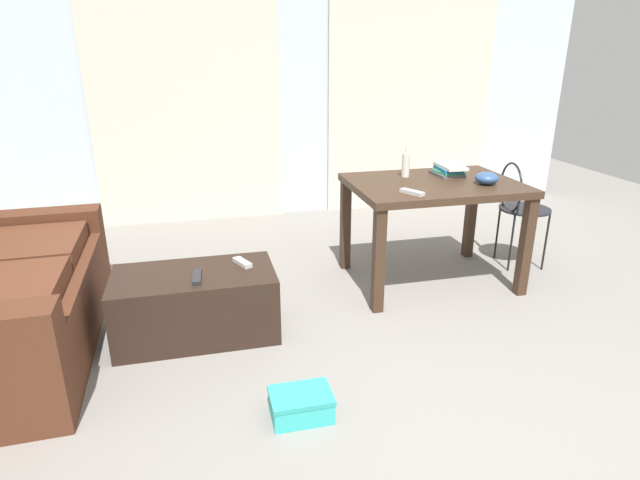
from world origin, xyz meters
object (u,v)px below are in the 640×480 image
craft_table (433,196)px  shoebox (301,405)px  tv_remote_on_table (412,192)px  bottle_near (406,165)px  bowl (487,178)px  coffee_table (196,304)px  book_stack (449,170)px  tv_remote_secondary (242,262)px  wire_chair (518,202)px  tv_remote_primary (197,277)px

craft_table → shoebox: (-1.24, -1.29, -0.58)m
craft_table → tv_remote_on_table: (-0.29, -0.27, 0.12)m
bottle_near → bowl: size_ratio=1.39×
coffee_table → bowl: bearing=7.0°
craft_table → bowl: bearing=-25.4°
book_stack → tv_remote_secondary: 1.70m
wire_chair → tv_remote_on_table: wire_chair is taller
book_stack → tv_remote_primary: 2.00m
coffee_table → tv_remote_secondary: size_ratio=5.91×
coffee_table → tv_remote_on_table: tv_remote_on_table is taller
wire_chair → tv_remote_secondary: wire_chair is taller
wire_chair → tv_remote_on_table: bearing=-159.4°
bowl → tv_remote_on_table: (-0.60, -0.12, -0.03)m
coffee_table → craft_table: craft_table is taller
coffee_table → wire_chair: (2.47, 0.53, 0.32)m
tv_remote_primary → wire_chair: bearing=17.3°
tv_remote_primary → shoebox: bearing=-58.6°
wire_chair → tv_remote_primary: size_ratio=4.36×
tv_remote_secondary → shoebox: (0.16, -0.96, -0.35)m
book_stack → shoebox: bearing=-134.5°
coffee_table → tv_remote_secondary: tv_remote_secondary is taller
wire_chair → book_stack: book_stack is taller
coffee_table → book_stack: size_ratio=3.25×
craft_table → bowl: bowl is taller
book_stack → tv_remote_primary: bearing=-160.8°
coffee_table → bottle_near: (1.55, 0.59, 0.64)m
wire_chair → tv_remote_on_table: (-1.07, -0.40, 0.25)m
coffee_table → bottle_near: 1.78m
wire_chair → tv_remote_on_table: 1.17m
shoebox → wire_chair: bearing=35.1°
bowl → tv_remote_on_table: size_ratio=0.93×
book_stack → craft_table: bearing=-139.5°
craft_table → wire_chair: wire_chair is taller
book_stack → shoebox: 2.16m
craft_table → tv_remote_primary: 1.75m
bottle_near → book_stack: bottle_near is taller
craft_table → tv_remote_secondary: size_ratio=7.35×
bowl → book_stack: 0.34m
tv_remote_secondary → craft_table: bearing=-10.2°
bowl → tv_remote_primary: bearing=-170.4°
bottle_near → tv_remote_secondary: bearing=-157.2°
coffee_table → wire_chair: 2.55m
tv_remote_on_table → tv_remote_primary: bearing=159.9°
bottle_near → tv_remote_on_table: size_ratio=1.29×
bottle_near → shoebox: bottle_near is taller
wire_chair → tv_remote_primary: (-2.45, -0.62, -0.11)m
book_stack → tv_remote_secondary: size_ratio=1.82×
wire_chair → tv_remote_secondary: (-2.18, -0.47, -0.11)m
coffee_table → tv_remote_primary: (0.02, -0.09, 0.21)m
craft_table → tv_remote_secondary: 1.45m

